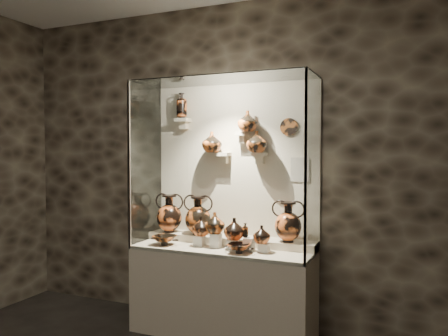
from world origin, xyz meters
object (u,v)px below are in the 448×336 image
at_px(jug_c, 234,229).
at_px(ovoid_vase_b, 248,121).
at_px(lekythos_tall, 182,104).
at_px(ovoid_vase_a, 212,142).
at_px(amphora_mid, 198,215).
at_px(ovoid_vase_c, 257,142).
at_px(kylix_right, 239,247).
at_px(jug_b, 215,223).
at_px(jug_a, 201,226).
at_px(lekythos_small, 245,229).
at_px(amphora_left, 169,213).
at_px(amphora_right, 288,222).
at_px(jug_e, 262,234).
at_px(kylix_left, 165,239).

bearing_deg(jug_c, ovoid_vase_b, 82.18).
xyz_separation_m(lekythos_tall, ovoid_vase_a, (0.36, -0.04, -0.39)).
distance_m(amphora_mid, ovoid_vase_a, 0.74).
relative_size(jug_c, ovoid_vase_c, 0.98).
bearing_deg(jug_c, kylix_right, -51.44).
height_order(ovoid_vase_a, ovoid_vase_b, ovoid_vase_b).
relative_size(amphora_mid, jug_c, 1.91).
distance_m(jug_b, ovoid_vase_b, 1.01).
relative_size(jug_a, lekythos_small, 1.22).
bearing_deg(amphora_left, ovoid_vase_c, 12.79).
bearing_deg(lekythos_tall, jug_b, -31.19).
distance_m(kylix_right, ovoid_vase_c, 1.01).
bearing_deg(amphora_right, lekythos_tall, 162.12).
bearing_deg(kylix_right, amphora_left, 167.99).
relative_size(amphora_mid, ovoid_vase_b, 1.92).
xyz_separation_m(jug_e, lekythos_tall, (-0.96, 0.29, 1.22)).
height_order(jug_c, kylix_left, jug_c).
xyz_separation_m(jug_a, ovoid_vase_b, (0.38, 0.24, 1.00)).
bearing_deg(jug_a, kylix_right, -24.75).
xyz_separation_m(jug_e, ovoid_vase_b, (-0.23, 0.26, 1.03)).
xyz_separation_m(amphora_mid, jug_a, (0.13, -0.19, -0.07)).
bearing_deg(amphora_right, jug_c, -170.29).
xyz_separation_m(jug_b, ovoid_vase_c, (0.33, 0.23, 0.76)).
xyz_separation_m(jug_b, kylix_right, (0.30, -0.14, -0.18)).
distance_m(jug_a, ovoid_vase_b, 1.09).
height_order(jug_b, lekythos_tall, lekythos_tall).
xyz_separation_m(jug_a, ovoid_vase_c, (0.47, 0.24, 0.80)).
xyz_separation_m(amphora_right, jug_b, (-0.66, -0.18, -0.03)).
height_order(amphora_mid, amphora_right, amphora_mid).
relative_size(jug_e, ovoid_vase_c, 0.79).
height_order(jug_e, ovoid_vase_b, ovoid_vase_b).
distance_m(jug_e, ovoid_vase_a, 1.06).
height_order(jug_e, kylix_left, jug_e).
distance_m(jug_a, jug_b, 0.14).
bearing_deg(jug_b, jug_a, -166.02).
bearing_deg(ovoid_vase_b, amphora_mid, 170.40).
bearing_deg(ovoid_vase_b, lekythos_tall, 160.91).
bearing_deg(ovoid_vase_c, lekythos_tall, -169.13).
xyz_separation_m(jug_a, kylix_right, (0.43, -0.12, -0.14)).
bearing_deg(lekythos_small, ovoid_vase_a, 133.73).
distance_m(amphora_right, ovoid_vase_c, 0.80).
bearing_deg(jug_c, kylix_left, -171.88).
distance_m(amphora_left, jug_a, 0.50).
distance_m(amphora_right, ovoid_vase_a, 1.08).
bearing_deg(kylix_right, lekythos_tall, 160.04).
bearing_deg(ovoid_vase_c, jug_c, -104.80).
bearing_deg(ovoid_vase_b, lekythos_small, -90.38).
bearing_deg(jug_c, ovoid_vase_c, 62.57).
bearing_deg(ovoid_vase_c, jug_b, -132.25).
bearing_deg(jug_b, jug_c, 2.65).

